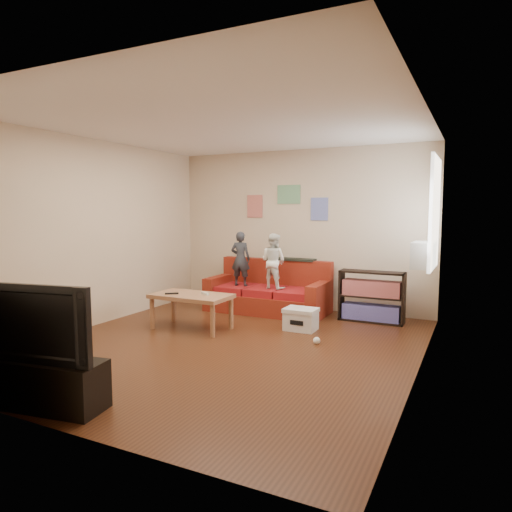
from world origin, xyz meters
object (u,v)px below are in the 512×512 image
at_px(child_b, 273,261).
at_px(television, 40,321).
at_px(coffee_table, 191,299).
at_px(file_box, 301,319).
at_px(tv_stand, 43,383).
at_px(bookshelf, 372,299).
at_px(sofa, 269,294).
at_px(child_a, 240,259).

distance_m(child_b, television, 4.11).
distance_m(coffee_table, file_box, 1.57).
bearing_deg(television, tv_stand, 0.00).
xyz_separation_m(child_b, bookshelf, (1.55, 0.18, -0.52)).
xyz_separation_m(child_b, file_box, (0.76, -0.76, -0.71)).
distance_m(coffee_table, television, 2.75).
bearing_deg(sofa, tv_stand, -92.58).
height_order(bookshelf, file_box, bookshelf).
relative_size(child_a, tv_stand, 0.82).
height_order(child_a, bookshelf, child_a).
height_order(child_b, tv_stand, child_b).
bearing_deg(sofa, child_b, -48.62).
relative_size(sofa, file_box, 4.41).
distance_m(child_b, tv_stand, 4.16).
relative_size(coffee_table, tv_stand, 1.00).
relative_size(child_a, file_box, 2.03).
xyz_separation_m(coffee_table, television, (0.31, -2.71, 0.32)).
xyz_separation_m(file_box, television, (-1.10, -3.34, 0.59)).
xyz_separation_m(child_b, television, (-0.34, -4.09, -0.11)).
xyz_separation_m(coffee_table, file_box, (1.41, 0.63, -0.27)).
distance_m(child_a, child_b, 0.60).
height_order(sofa, child_b, child_b).
height_order(child_b, coffee_table, child_b).
distance_m(sofa, coffee_table, 1.63).
bearing_deg(television, coffee_table, 86.43).
bearing_deg(coffee_table, file_box, 23.86).
height_order(child_a, coffee_table, child_a).
bearing_deg(tv_stand, child_b, 76.28).
height_order(child_b, bookshelf, child_b).
relative_size(bookshelf, file_box, 2.14).
relative_size(bookshelf, tv_stand, 0.86).
bearing_deg(child_b, sofa, -37.03).
relative_size(file_box, tv_stand, 0.40).
bearing_deg(tv_stand, coffee_table, 87.59).
bearing_deg(coffee_table, bookshelf, 35.28).
relative_size(child_a, child_b, 1.02).
height_order(sofa, television, television).
bearing_deg(child_b, bookshelf, -161.95).
xyz_separation_m(bookshelf, tv_stand, (-1.89, -4.27, -0.13)).
relative_size(coffee_table, bookshelf, 1.16).
bearing_deg(bookshelf, child_a, -175.33).
distance_m(coffee_table, bookshelf, 2.70).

